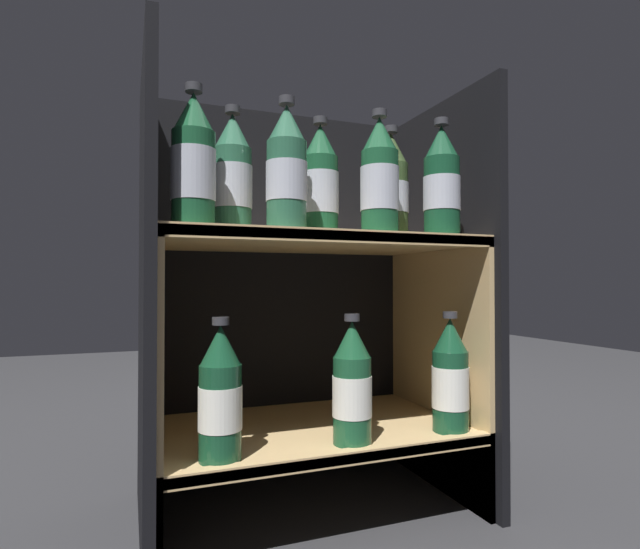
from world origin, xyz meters
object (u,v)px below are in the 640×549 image
at_px(bottle_upper_back_0, 232,178).
at_px(bottle_lower_front_0, 220,397).
at_px(bottle_upper_back_1, 319,185).
at_px(bottle_upper_front_3, 442,185).
at_px(bottle_lower_front_2, 450,378).
at_px(bottle_upper_front_0, 193,165).
at_px(bottle_lower_front_1, 352,386).
at_px(bottle_upper_back_2, 391,189).
at_px(bottle_upper_front_1, 287,172).
at_px(bottle_upper_front_2, 380,180).

distance_m(bottle_upper_back_0, bottle_lower_front_0, 0.41).
height_order(bottle_upper_back_0, bottle_upper_back_1, same).
distance_m(bottle_upper_front_3, bottle_lower_front_2, 0.41).
bearing_deg(bottle_upper_front_3, bottle_lower_front_0, 180.00).
height_order(bottle_upper_front_0, bottle_lower_front_2, bottle_upper_front_0).
bearing_deg(bottle_lower_front_1, bottle_upper_front_3, -0.00).
bearing_deg(bottle_upper_back_2, bottle_upper_back_1, 180.00).
distance_m(bottle_upper_front_0, bottle_upper_back_0, 0.12).
bearing_deg(bottle_upper_front_1, bottle_lower_front_0, 180.00).
bearing_deg(bottle_upper_front_1, bottle_upper_back_2, 17.61).
bearing_deg(bottle_upper_back_1, bottle_lower_front_2, -17.88).
height_order(bottle_upper_front_1, bottle_upper_back_0, same).
distance_m(bottle_upper_back_2, bottle_lower_front_1, 0.43).
xyz_separation_m(bottle_upper_front_1, bottle_upper_back_2, (0.27, 0.08, 0.00)).
xyz_separation_m(bottle_upper_back_0, bottle_upper_back_2, (0.35, 0.00, 0.00)).
xyz_separation_m(bottle_upper_front_2, bottle_lower_front_0, (-0.31, 0.00, -0.40)).
bearing_deg(bottle_upper_back_1, bottle_upper_back_2, -0.00).
bearing_deg(bottle_upper_back_2, bottle_lower_front_2, -42.46).
relative_size(bottle_upper_front_2, bottle_lower_front_1, 1.00).
distance_m(bottle_upper_front_3, bottle_upper_back_1, 0.26).
distance_m(bottle_upper_front_2, bottle_upper_back_0, 0.29).
distance_m(bottle_upper_front_2, bottle_lower_front_2, 0.44).
xyz_separation_m(bottle_upper_front_3, bottle_upper_back_2, (-0.07, 0.08, 0.00)).
relative_size(bottle_upper_front_1, bottle_upper_front_3, 1.00).
bearing_deg(bottle_lower_front_1, bottle_lower_front_0, 180.00).
distance_m(bottle_upper_front_0, bottle_upper_front_2, 0.36).
distance_m(bottle_upper_front_2, bottle_lower_front_1, 0.41).
relative_size(bottle_upper_front_0, bottle_upper_front_1, 1.00).
bearing_deg(bottle_upper_back_0, bottle_upper_front_1, -45.08).
bearing_deg(bottle_upper_front_0, bottle_upper_front_1, 0.00).
relative_size(bottle_upper_front_3, bottle_upper_back_2, 1.00).
xyz_separation_m(bottle_upper_back_1, bottle_lower_front_1, (0.04, -0.08, -0.40)).
bearing_deg(bottle_upper_back_2, bottle_upper_front_1, -162.39).
xyz_separation_m(bottle_upper_back_0, bottle_lower_front_1, (0.22, -0.08, -0.40)).
bearing_deg(bottle_upper_back_1, bottle_upper_front_2, -41.17).
height_order(bottle_upper_back_0, bottle_lower_front_2, bottle_upper_back_0).
bearing_deg(bottle_upper_back_2, bottle_upper_back_0, 180.00).
xyz_separation_m(bottle_upper_front_1, bottle_lower_front_0, (-0.12, 0.00, -0.40)).
relative_size(bottle_upper_front_2, bottle_upper_back_0, 1.00).
bearing_deg(bottle_upper_front_3, bottle_upper_back_0, 168.72).
distance_m(bottle_upper_back_2, bottle_lower_front_0, 0.57).
bearing_deg(bottle_upper_front_0, bottle_upper_back_0, 45.08).
xyz_separation_m(bottle_lower_front_1, bottle_lower_front_2, (0.23, 0.00, -0.00)).
xyz_separation_m(bottle_upper_front_0, bottle_lower_front_1, (0.30, 0.00, -0.40)).
height_order(bottle_upper_front_2, bottle_upper_back_1, same).
height_order(bottle_upper_back_2, bottle_lower_front_1, bottle_upper_back_2).
distance_m(bottle_upper_front_1, bottle_lower_front_2, 0.54).
distance_m(bottle_upper_front_0, bottle_upper_front_3, 0.51).
xyz_separation_m(bottle_lower_front_0, bottle_lower_front_2, (0.48, 0.00, -0.00)).
height_order(bottle_upper_front_3, bottle_lower_front_2, bottle_upper_front_3).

